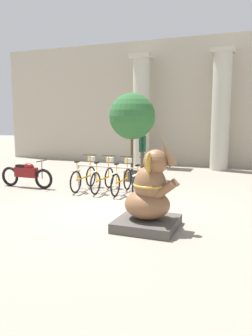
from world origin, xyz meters
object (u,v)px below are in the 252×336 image
motorcycle (27,174)px  potted_tree (132,118)px  bicycle_3 (142,181)px  elephant_statue (149,198)px  bicycle_2 (122,179)px  bicycle_1 (103,178)px  person_pedestrian (142,147)px  bicycle_0 (84,177)px

motorcycle → potted_tree: bearing=40.3°
bicycle_3 → motorcycle: 3.88m
elephant_statue → motorcycle: elephant_statue is taller
bicycle_2 → bicycle_3: bearing=-2.9°
potted_tree → motorcycle: bearing=-139.7°
bicycle_1 → motorcycle: (-2.56, -0.43, 0.04)m
person_pedestrian → motorcycle: bearing=-121.7°
bicycle_0 → bicycle_1: size_ratio=1.00×
bicycle_1 → person_pedestrian: size_ratio=0.93×
person_pedestrian → bicycle_3: bearing=-71.9°
bicycle_0 → bicycle_1: same height
potted_tree → bicycle_3: bearing=-62.4°
person_pedestrian → potted_tree: 2.18m
motorcycle → bicycle_2: bearing=7.1°
bicycle_0 → bicycle_1: (0.65, 0.02, 0.00)m
bicycle_0 → bicycle_1: 0.65m
bicycle_2 → bicycle_3: (0.65, -0.03, 0.00)m
bicycle_2 → bicycle_3: 0.65m
person_pedestrian → elephant_statue: bearing=-70.8°
bicycle_0 → bicycle_2: bearing=-0.4°
bicycle_1 → bicycle_2: same height
bicycle_1 → motorcycle: size_ratio=0.85×
bicycle_3 → potted_tree: bearing=117.6°
bicycle_1 → elephant_statue: size_ratio=0.88×
bicycle_1 → bicycle_3: 1.31m
bicycle_2 → person_pedestrian: person_pedestrian is taller
potted_tree → bicycle_1: bearing=-97.3°
bicycle_0 → bicycle_3: 1.96m
person_pedestrian → potted_tree: potted_tree is taller
person_pedestrian → potted_tree: size_ratio=0.57×
bicycle_2 → motorcycle: (-3.21, -0.40, 0.04)m
bicycle_1 → motorcycle: bicycle_1 is taller
bicycle_0 → motorcycle: bicycle_0 is taller
bicycle_3 → potted_tree: potted_tree is taller
bicycle_3 → potted_tree: (-1.06, 2.02, 1.85)m
bicycle_1 → motorcycle: 2.59m
bicycle_0 → person_pedestrian: bearing=79.5°
bicycle_1 → person_pedestrian: person_pedestrian is taller
motorcycle → bicycle_0: bearing=12.1°
motorcycle → potted_tree: size_ratio=0.63×
elephant_statue → person_pedestrian: (-2.33, 6.69, 0.46)m
bicycle_2 → potted_tree: bearing=101.5°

